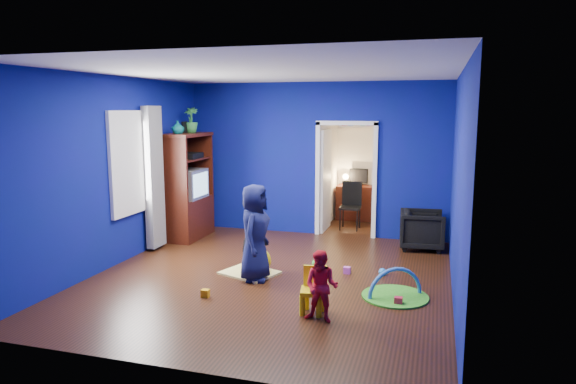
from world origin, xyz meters
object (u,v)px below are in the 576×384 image
(child_black, at_px, (252,235))
(kid_chair, at_px, (313,293))
(armchair, at_px, (422,230))
(toddler_red, at_px, (321,286))
(folding_chair, at_px, (350,207))
(tv_armoire, at_px, (188,186))
(play_mat, at_px, (395,296))
(child_navy, at_px, (255,233))
(vase, at_px, (178,127))
(crt_tv, at_px, (189,184))
(study_desk, at_px, (357,203))
(hopper_ball, at_px, (258,261))

(child_black, height_order, kid_chair, child_black)
(armchair, distance_m, toddler_red, 3.64)
(folding_chair, bearing_deg, tv_armoire, -151.95)
(child_black, bearing_deg, play_mat, -126.94)
(child_navy, height_order, play_mat, child_navy)
(toddler_red, xyz_separation_m, vase, (-3.25, 2.80, 1.66))
(child_black, relative_size, tv_armoire, 0.58)
(kid_chair, height_order, folding_chair, folding_chair)
(child_black, distance_m, toddler_red, 2.03)
(vase, height_order, crt_tv, vase)
(child_black, height_order, study_desk, child_black)
(play_mat, distance_m, study_desk, 4.72)
(child_black, xyz_separation_m, crt_tv, (-1.83, 1.63, 0.46))
(crt_tv, relative_size, folding_chair, 0.76)
(toddler_red, xyz_separation_m, study_desk, (-0.44, 5.56, -0.04))
(child_navy, distance_m, play_mat, 2.09)
(armchair, height_order, study_desk, study_desk)
(child_navy, xyz_separation_m, folding_chair, (0.78, 3.44, -0.22))
(armchair, distance_m, study_desk, 2.51)
(armchair, relative_size, hopper_ball, 1.88)
(play_mat, bearing_deg, vase, 155.82)
(child_navy, xyz_separation_m, play_mat, (1.97, -0.16, -0.67))
(study_desk, bearing_deg, play_mat, -75.39)
(crt_tv, xyz_separation_m, hopper_ball, (1.94, -1.69, -0.82))
(study_desk, xyz_separation_m, folding_chair, (0.00, -0.96, 0.09))
(hopper_ball, distance_m, play_mat, 2.07)
(tv_armoire, distance_m, study_desk, 3.79)
(vase, bearing_deg, armchair, 9.34)
(child_navy, xyz_separation_m, study_desk, (0.78, 4.40, -0.31))
(armchair, height_order, child_black, child_black)
(vase, bearing_deg, toddler_red, -40.75)
(folding_chair, bearing_deg, child_navy, -102.80)
(folding_chair, bearing_deg, play_mat, -71.72)
(play_mat, bearing_deg, study_desk, 104.61)
(toddler_red, relative_size, crt_tv, 1.18)
(tv_armoire, xyz_separation_m, hopper_ball, (1.98, -1.69, -0.78))
(armchair, distance_m, kid_chair, 3.50)
(tv_armoire, height_order, play_mat, tv_armoire)
(folding_chair, bearing_deg, hopper_ball, -104.61)
(armchair, relative_size, child_navy, 0.54)
(crt_tv, bearing_deg, kid_chair, -43.47)
(child_black, bearing_deg, toddler_red, -161.31)
(vase, height_order, play_mat, vase)
(folding_chair, bearing_deg, kid_chair, -86.25)
(vase, bearing_deg, kid_chair, -39.99)
(crt_tv, relative_size, study_desk, 0.80)
(tv_armoire, bearing_deg, toddler_red, -43.65)
(child_black, relative_size, vase, 4.87)
(child_black, height_order, toddler_red, child_black)
(armchair, bearing_deg, folding_chair, 47.68)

